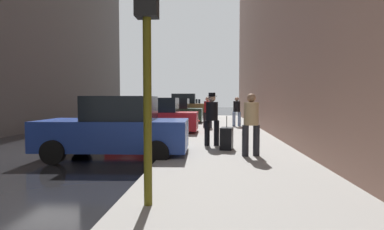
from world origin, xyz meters
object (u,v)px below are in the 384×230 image
object	(u,v)px
parked_red_hatchback	(154,117)
parked_gray_coupe	(192,106)
parked_blue_sedan	(116,129)
pedestrian_in_jeans	(237,110)
pedestrian_with_fedora	(212,116)
rolling_suitcase	(227,138)
parked_silver_sedan	(188,108)
parked_bronze_suv	(182,107)
fire_hydrant	(196,120)
traffic_light	(147,24)
pedestrian_in_tan_coat	(251,121)
pedestrian_in_red_jacket	(208,111)
parked_dark_green_sedan	(173,112)

from	to	relation	value
parked_red_hatchback	parked_gray_coupe	world-z (taller)	same
parked_blue_sedan	pedestrian_in_jeans	world-z (taller)	pedestrian_in_jeans
pedestrian_with_fedora	rolling_suitcase	bearing A→B (deg)	-57.58
parked_silver_sedan	parked_gray_coupe	xyz separation A→B (m)	(0.00, 6.77, 0.00)
parked_bronze_suv	fire_hydrant	bearing A→B (deg)	-78.99
parked_bronze_suv	traffic_light	xyz separation A→B (m)	(1.85, -22.73, 1.73)
fire_hydrant	traffic_light	bearing A→B (deg)	-89.79
pedestrian_in_jeans	parked_gray_coupe	bearing A→B (deg)	100.54
parked_blue_sedan	pedestrian_in_tan_coat	world-z (taller)	pedestrian_in_tan_coat
pedestrian_with_fedora	parked_blue_sedan	bearing A→B (deg)	-150.22
pedestrian_in_tan_coat	parked_bronze_suv	bearing A→B (deg)	101.55
pedestrian_with_fedora	pedestrian_in_red_jacket	xyz separation A→B (m)	(-0.26, 6.52, -0.03)
parked_red_hatchback	pedestrian_in_red_jacket	bearing A→B (deg)	44.16
parked_red_hatchback	parked_dark_green_sedan	size ratio (longest dim) A/B	1.00
traffic_light	rolling_suitcase	xyz separation A→B (m)	(1.37, 5.04, -2.27)
traffic_light	pedestrian_with_fedora	world-z (taller)	traffic_light
parked_silver_sedan	parked_gray_coupe	distance (m)	6.77
parked_bronze_suv	rolling_suitcase	distance (m)	17.98
pedestrian_in_jeans	parked_dark_green_sedan	bearing A→B (deg)	145.27
pedestrian_in_jeans	rolling_suitcase	size ratio (longest dim) A/B	1.64
parked_bronze_suv	pedestrian_with_fedora	bearing A→B (deg)	-80.76
parked_dark_green_sedan	pedestrian_with_fedora	bearing A→B (deg)	-75.25
parked_dark_green_sedan	fire_hydrant	size ratio (longest dim) A/B	6.00
parked_dark_green_sedan	traffic_light	bearing A→B (deg)	-83.49
rolling_suitcase	fire_hydrant	bearing A→B (deg)	99.56
parked_gray_coupe	traffic_light	xyz separation A→B (m)	(1.85, -35.81, 1.91)
parked_bronze_suv	parked_gray_coupe	xyz separation A→B (m)	(0.00, 13.08, -0.18)
parked_red_hatchback	pedestrian_in_jeans	xyz separation A→B (m)	(4.18, 3.48, 0.26)
parked_silver_sedan	pedestrian_in_jeans	xyz separation A→B (m)	(4.18, -15.69, 0.26)
parked_dark_green_sedan	traffic_light	size ratio (longest dim) A/B	1.17
parked_red_hatchback	parked_silver_sedan	bearing A→B (deg)	90.00
pedestrian_in_red_jacket	parked_gray_coupe	bearing A→B (deg)	96.06
pedestrian_in_jeans	rolling_suitcase	bearing A→B (deg)	-96.57
parked_dark_green_sedan	parked_gray_coupe	size ratio (longest dim) A/B	1.00
pedestrian_in_jeans	pedestrian_in_red_jacket	bearing A→B (deg)	-147.89
parked_dark_green_sedan	parked_blue_sedan	bearing A→B (deg)	-90.00
pedestrian_in_jeans	rolling_suitcase	world-z (taller)	pedestrian_in_jeans
pedestrian_in_jeans	pedestrian_in_tan_coat	size ratio (longest dim) A/B	1.00
parked_dark_green_sedan	parked_gray_coupe	distance (m)	19.57
parked_silver_sedan	parked_gray_coupe	bearing A→B (deg)	90.00
parked_silver_sedan	pedestrian_in_jeans	size ratio (longest dim) A/B	2.50
parked_silver_sedan	parked_blue_sedan	bearing A→B (deg)	-90.00
traffic_light	pedestrian_with_fedora	xyz separation A→B (m)	(0.90, 5.77, -1.62)
parked_dark_green_sedan	pedestrian_in_red_jacket	size ratio (longest dim) A/B	2.47
parked_silver_sedan	pedestrian_with_fedora	bearing A→B (deg)	-83.24
parked_gray_coupe	pedestrian_in_jeans	size ratio (longest dim) A/B	2.48
parked_gray_coupe	rolling_suitcase	bearing A→B (deg)	-84.02
parked_blue_sedan	traffic_light	size ratio (longest dim) A/B	1.18
parked_dark_green_sedan	pedestrian_in_jeans	distance (m)	5.09
fire_hydrant	pedestrian_in_red_jacket	size ratio (longest dim) A/B	0.41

